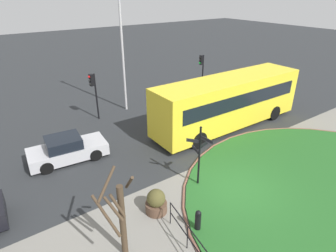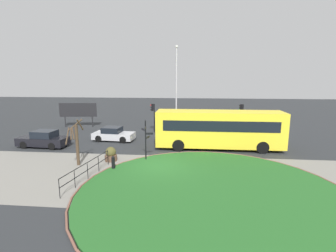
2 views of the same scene
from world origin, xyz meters
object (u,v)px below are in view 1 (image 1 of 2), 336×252
Objects in this scene: planter_near_signpost at (156,202)px; traffic_light_near at (202,65)px; signpost_directional at (199,152)px; lamppost_tall at (122,41)px; car_near_lane at (67,149)px; street_tree_bare at (120,216)px; bus_yellow at (228,101)px; traffic_light_far at (93,87)px; bollard_foreground at (198,221)px.

traffic_light_near is at bearing 42.31° from planter_near_signpost.
lamppost_tall reaches higher than signpost_directional.
street_tree_bare is (-0.37, -7.13, 1.11)m from car_near_lane.
traffic_light_near is (8.67, 9.83, 0.67)m from signpost_directional.
lamppost_tall is (-4.09, 6.42, 3.28)m from bus_yellow.
traffic_light_near is 0.98× the size of street_tree_bare.
bus_yellow is 8.94m from traffic_light_far.
car_near_lane is 7.23m from street_tree_bare.
signpost_directional is 0.32× the size of lamppost_tall.
car_near_lane is at bearing 107.31° from bollard_foreground.
planter_near_signpost reaches higher than bollard_foreground.
traffic_light_near is at bearing 40.46° from street_tree_bare.
traffic_light_far is at bearing 5.03° from traffic_light_near.
lamppost_tall is at bearing -178.51° from traffic_light_far.
traffic_light_near is 17.49m from street_tree_bare.
traffic_light_far reaches higher than bollard_foreground.
signpost_directional is 0.93× the size of traffic_light_near.
car_near_lane is at bearing 105.65° from planter_near_signpost.
bollard_foreground is 12.02m from traffic_light_far.
traffic_light_far is at bearing 80.99° from planter_near_signpost.
bus_yellow is at bearing 68.00° from traffic_light_near.
car_near_lane is at bearing -142.06° from lamppost_tall.
traffic_light_near is 3.05× the size of planter_near_signpost.
signpost_directional is at bearing 49.36° from bollard_foreground.
lamppost_tall is at bearing 68.55° from planter_near_signpost.
street_tree_bare is at bearing 62.93° from traffic_light_far.
street_tree_bare is at bearing -161.83° from signpost_directional.
signpost_directional reaches higher than car_near_lane.
car_near_lane is at bearing 22.31° from traffic_light_near.
signpost_directional is 13.12m from traffic_light_near.
bus_yellow is 6.80m from traffic_light_near.
street_tree_bare is (-2.06, -1.11, 1.25)m from planter_near_signpost.
traffic_light_near is at bearing 48.57° from signpost_directional.
planter_near_signpost is (-1.60, -10.11, -1.90)m from traffic_light_far.
car_near_lane is 6.26m from planter_near_signpost.
bus_yellow is at bearing -57.49° from lamppost_tall.
signpost_directional reaches higher than bollard_foreground.
lamppost_tall is 12.25m from planter_near_signpost.
traffic_light_far is (-0.97, 9.70, 0.64)m from signpost_directional.
street_tree_bare is (-6.21, -11.69, -3.30)m from lamppost_tall.
car_near_lane is 1.27× the size of traffic_light_far.
bus_yellow reaches higher than traffic_light_far.
car_near_lane is (-9.93, 1.86, -1.13)m from bus_yellow.
planter_near_signpost is 2.65m from street_tree_bare.
signpost_directional reaches higher than planter_near_signpost.
planter_near_signpost is at bearing 71.98° from traffic_light_far.
bollard_foreground is 13.57m from lamppost_tall.
lamppost_tall reaches higher than traffic_light_far.
planter_near_signpost is (1.69, -6.03, -0.14)m from car_near_lane.
street_tree_bare is at bearing -151.65° from planter_near_signpost.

